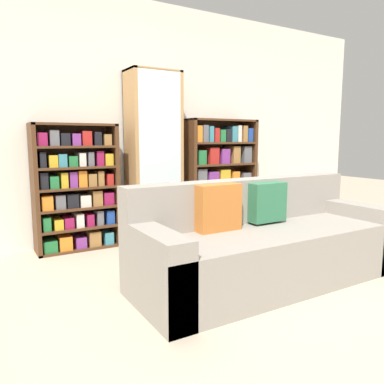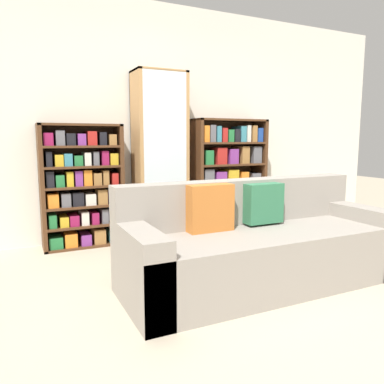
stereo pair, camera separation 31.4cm
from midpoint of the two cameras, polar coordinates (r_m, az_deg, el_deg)
name	(u,v)px [view 1 (the left image)]	position (r m, az deg, el deg)	size (l,w,h in m)	color
ground_plane	(292,296)	(2.91, 11.91, -15.36)	(16.00, 16.00, 0.00)	tan
wall_back	(158,122)	(4.58, -7.16, 10.57)	(6.50, 0.06, 2.70)	silver
couch	(264,245)	(3.07, 8.02, -8.05)	(2.20, 0.81, 0.81)	gray
bookshelf_left	(76,189)	(4.10, -19.41, 0.48)	(0.84, 0.32, 1.30)	#4C2D19
display_cabinet	(153,157)	(4.31, -7.99, 5.24)	(0.58, 0.36, 1.90)	#AD7F4C
bookshelf_right	(220,176)	(4.78, 2.36, 2.48)	(0.96, 0.32, 1.39)	#4C2D19
wine_bottle	(227,236)	(3.85, 3.09, -6.81)	(0.08, 0.08, 0.39)	#192333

